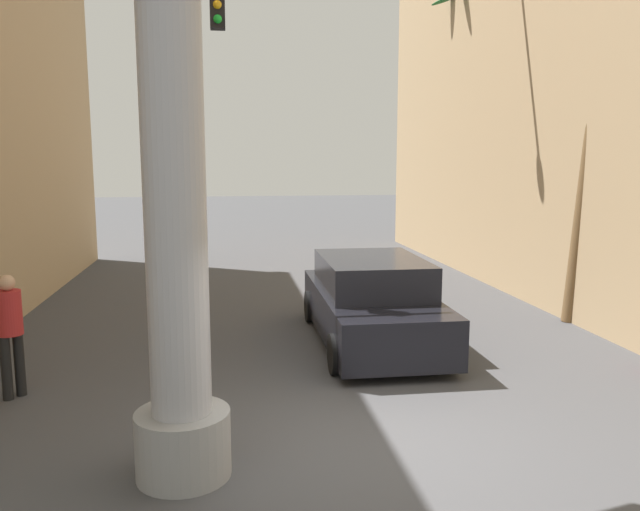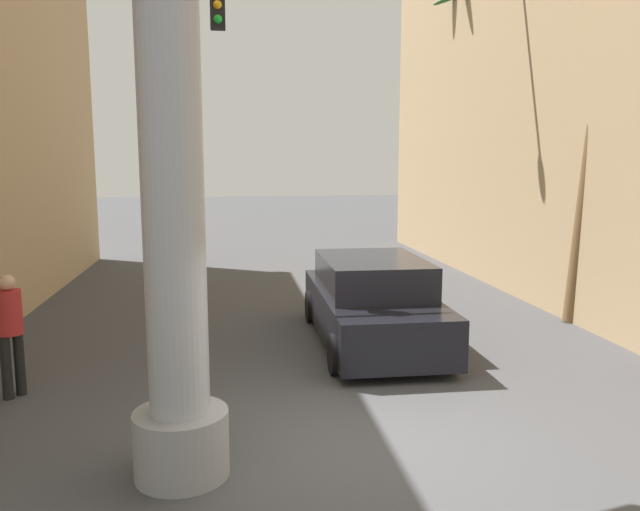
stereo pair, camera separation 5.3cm
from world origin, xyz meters
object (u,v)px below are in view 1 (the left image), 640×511
at_px(palm_tree_mid_right, 478,107).
at_px(pedestrian_curb_left, 10,326).
at_px(traffic_light_mast, 50,91).
at_px(car_lead, 372,303).
at_px(street_lamp, 504,104).
at_px(palm_tree_near_right, 605,14).

distance_m(palm_tree_mid_right, pedestrian_curb_left, 14.81).
bearing_deg(traffic_light_mast, car_lead, 1.71).
bearing_deg(street_lamp, traffic_light_mast, -157.68).
bearing_deg(pedestrian_curb_left, car_lead, 18.71).
relative_size(traffic_light_mast, palm_tree_mid_right, 0.73).
bearing_deg(pedestrian_curb_left, palm_tree_near_right, 13.78).
height_order(street_lamp, pedestrian_curb_left, street_lamp).
bearing_deg(pedestrian_curb_left, street_lamp, 29.98).
relative_size(traffic_light_mast, palm_tree_near_right, 0.69).
bearing_deg(palm_tree_mid_right, pedestrian_curb_left, -138.16).
xyz_separation_m(palm_tree_mid_right, palm_tree_near_right, (-0.47, -7.04, 1.12)).
bearing_deg(palm_tree_near_right, traffic_light_mast, -175.53).
bearing_deg(street_lamp, pedestrian_curb_left, -150.02).
height_order(street_lamp, palm_tree_mid_right, palm_tree_mid_right).
bearing_deg(street_lamp, palm_tree_near_right, -80.27).
bearing_deg(palm_tree_mid_right, palm_tree_near_right, -93.83).
bearing_deg(traffic_light_mast, pedestrian_curb_left, -99.56).
xyz_separation_m(car_lead, pedestrian_curb_left, (-5.55, -1.88, 0.29)).
bearing_deg(palm_tree_near_right, car_lead, -172.42).
xyz_separation_m(street_lamp, pedestrian_curb_left, (-9.65, -5.56, -3.60)).
height_order(traffic_light_mast, palm_tree_mid_right, palm_tree_mid_right).
relative_size(car_lead, palm_tree_near_right, 0.51).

